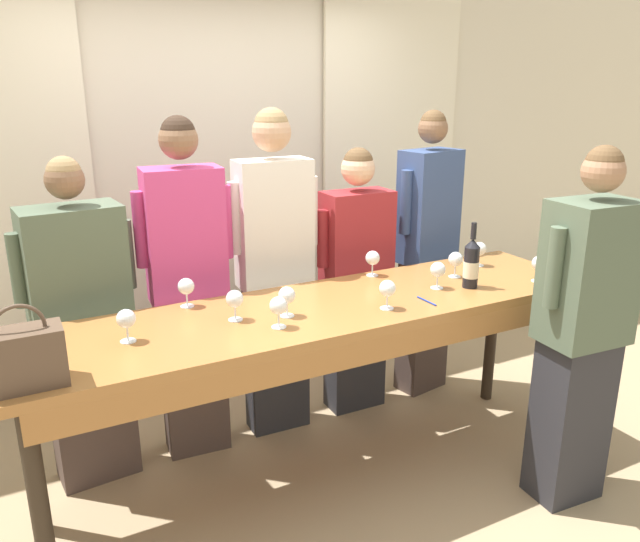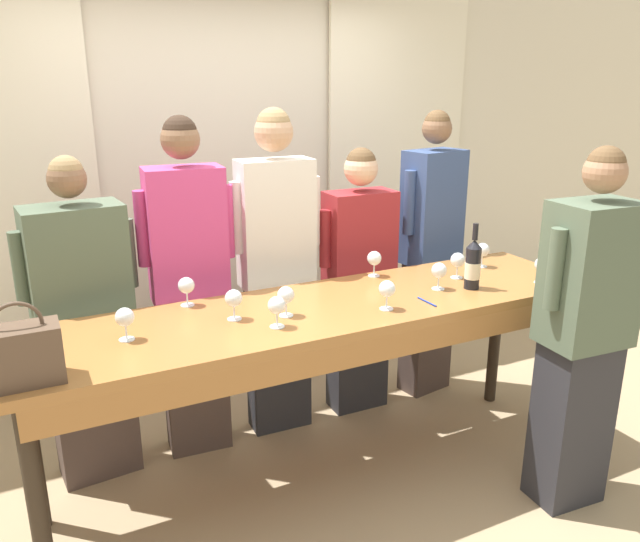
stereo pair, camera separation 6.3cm
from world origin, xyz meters
TOP-DOWN VIEW (x-y plane):
  - ground_plane at (0.00, 0.00)m, footprint 18.00×18.00m
  - wall_back at (0.00, 1.57)m, footprint 12.00×0.06m
  - curtain_panel_right at (1.37, 1.51)m, footprint 1.15×0.03m
  - tasting_bar at (0.00, -0.03)m, footprint 2.85×0.71m
  - wine_bottle at (0.78, -0.11)m, footprint 0.08×0.08m
  - handbag at (-1.33, -0.23)m, footprint 0.27×0.15m
  - wine_glass_front_left at (-0.60, 0.29)m, footprint 0.08×0.08m
  - wine_glass_front_mid at (0.22, -0.18)m, footprint 0.08×0.08m
  - wine_glass_front_right at (1.17, -0.21)m, footprint 0.08×0.08m
  - wine_glass_center_left at (0.82, 0.06)m, footprint 0.08×0.08m
  - wine_glass_center_mid at (1.08, 0.16)m, footprint 0.08×0.08m
  - wine_glass_center_right at (0.44, 0.29)m, footprint 0.08×0.08m
  - wine_glass_back_left at (-0.32, -0.15)m, footprint 0.08×0.08m
  - wine_glass_back_mid at (-0.46, 0.02)m, footprint 0.08×0.08m
  - wine_glass_back_right at (0.62, -0.05)m, footprint 0.08×0.08m
  - wine_glass_near_host at (-0.23, -0.05)m, footprint 0.08×0.08m
  - wine_glass_by_bottle at (-0.93, 0.00)m, footprint 0.08×0.08m
  - pen at (0.45, -0.19)m, footprint 0.01×0.14m
  - guest_olive_jacket at (-1.04, 0.62)m, footprint 0.57×0.31m
  - guest_pink_top at (-0.50, 0.62)m, footprint 0.51×0.26m
  - guest_cream_sweater at (0.00, 0.62)m, footprint 0.52×0.22m
  - guest_striped_shirt at (0.54, 0.62)m, footprint 0.52×0.23m
  - guest_navy_coat at (1.06, 0.62)m, footprint 0.48×0.28m
  - host_pouring at (1.01, -0.65)m, footprint 0.50×0.30m

SIDE VIEW (x-z plane):
  - ground_plane at x=0.00m, z-range 0.00..0.00m
  - guest_olive_jacket at x=-1.04m, z-range 0.00..1.68m
  - guest_striped_shirt at x=0.54m, z-range 0.02..1.66m
  - tasting_bar at x=0.00m, z-range 0.39..1.36m
  - host_pouring at x=1.01m, z-range 0.01..1.76m
  - guest_navy_coat at x=1.06m, z-range 0.03..1.87m
  - guest_pink_top at x=-0.50m, z-range 0.03..1.88m
  - pen at x=0.45m, z-range 0.98..0.99m
  - guest_cream_sweater at x=0.00m, z-range 0.05..1.92m
  - wine_glass_front_mid at x=0.22m, z-range 1.00..1.15m
  - wine_glass_back_left at x=-0.32m, z-range 1.00..1.15m
  - wine_glass_front_left at x=-0.60m, z-range 1.01..1.15m
  - wine_glass_front_right at x=1.17m, z-range 1.01..1.15m
  - wine_glass_center_left at x=0.82m, z-range 1.01..1.15m
  - wine_glass_center_mid at x=1.08m, z-range 1.01..1.15m
  - wine_glass_center_right at x=0.44m, z-range 1.01..1.15m
  - wine_glass_back_mid at x=-0.46m, z-range 1.01..1.15m
  - wine_glass_back_right at x=0.62m, z-range 1.01..1.15m
  - wine_glass_near_host at x=-0.23m, z-range 1.01..1.15m
  - wine_glass_by_bottle at x=-0.93m, z-range 1.01..1.15m
  - handbag at x=-1.33m, z-range 0.94..1.24m
  - wine_bottle at x=0.78m, z-range 0.93..1.28m
  - curtain_panel_right at x=1.37m, z-range 0.00..2.69m
  - wall_back at x=0.00m, z-range 0.00..2.80m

